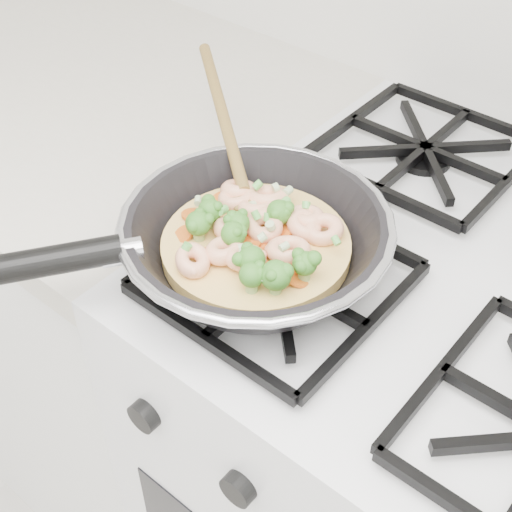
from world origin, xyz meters
The scene contains 3 objects.
stove centered at (0.00, 1.70, 0.46)m, with size 0.60×0.60×0.92m.
counter_left centered at (-0.80, 1.70, 0.45)m, with size 1.00×0.60×0.90m.
skillet centered at (-0.18, 1.55, 0.96)m, with size 0.40×0.48×0.09m.
Camera 1 is at (0.17, 1.13, 1.43)m, focal length 50.39 mm.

